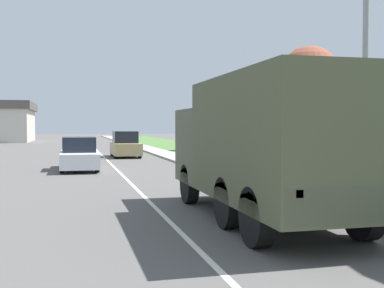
{
  "coord_description": "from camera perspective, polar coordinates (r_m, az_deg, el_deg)",
  "views": [
    {
      "loc": [
        -2.05,
        0.62,
        2.1
      ],
      "look_at": [
        0.82,
        12.18,
        1.65
      ],
      "focal_mm": 45.0,
      "sensor_mm": 36.0,
      "label": 1
    }
  ],
  "objects": [
    {
      "name": "tree_far_right",
      "position": [
        41.27,
        2.72,
        5.44
      ],
      "size": [
        2.43,
        2.43,
        5.74
      ],
      "color": "brown",
      "rests_on": "grass_strip_right"
    },
    {
      "name": "pickup_truck",
      "position": [
        17.83,
        20.99,
        -1.92
      ],
      "size": [
        2.01,
        5.54,
        1.84
      ],
      "color": "silver",
      "rests_on": "grass_strip_right"
    },
    {
      "name": "ground_plane",
      "position": [
        39.49,
        -10.98,
        -0.93
      ],
      "size": [
        180.0,
        180.0,
        0.0
      ],
      "primitive_type": "plane",
      "color": "#565451"
    },
    {
      "name": "car_second_ahead",
      "position": [
        32.79,
        -7.9,
        -0.19
      ],
      "size": [
        1.77,
        4.42,
        1.74
      ],
      "color": "tan",
      "rests_on": "ground"
    },
    {
      "name": "car_nearest_ahead",
      "position": [
        23.67,
        -13.23,
        -1.28
      ],
      "size": [
        1.73,
        4.87,
        1.57
      ],
      "color": "silver",
      "rests_on": "ground"
    },
    {
      "name": "military_truck",
      "position": [
        10.72,
        8.59,
        0.07
      ],
      "size": [
        2.39,
        7.36,
        3.12
      ],
      "color": "#474C38",
      "rests_on": "ground"
    },
    {
      "name": "lamp_post",
      "position": [
        12.28,
        19.0,
        11.06
      ],
      "size": [
        1.69,
        0.24,
        6.5
      ],
      "color": "gray",
      "rests_on": "sidewalk_right"
    },
    {
      "name": "sidewalk_right",
      "position": [
        39.97,
        -4.53,
        -0.78
      ],
      "size": [
        1.8,
        120.0,
        0.12
      ],
      "color": "#9E9B93",
      "rests_on": "ground"
    },
    {
      "name": "lane_centre_stripe",
      "position": [
        39.49,
        -10.98,
        -0.93
      ],
      "size": [
        0.12,
        120.0,
        0.0
      ],
      "color": "silver",
      "rests_on": "ground"
    },
    {
      "name": "tree_mid_right",
      "position": [
        25.66,
        13.71,
        7.69
      ],
      "size": [
        3.12,
        3.12,
        6.19
      ],
      "color": "brown",
      "rests_on": "grass_strip_right"
    },
    {
      "name": "grass_strip_right",
      "position": [
        40.93,
        1.56,
        -0.77
      ],
      "size": [
        7.0,
        120.0,
        0.02
      ],
      "color": "#4C7538",
      "rests_on": "ground"
    }
  ]
}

